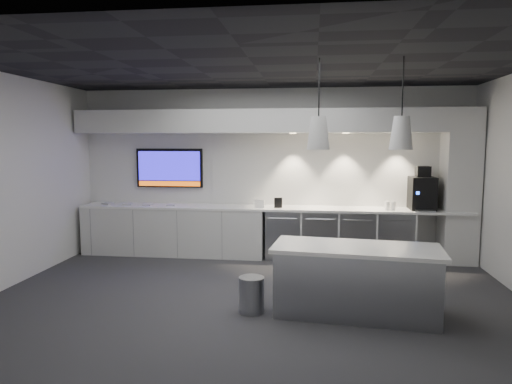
# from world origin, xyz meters

# --- Properties ---
(floor) EXTENTS (7.00, 7.00, 0.00)m
(floor) POSITION_xyz_m (0.00, 0.00, 0.00)
(floor) COLOR #303033
(floor) RESTS_ON ground
(ceiling) EXTENTS (7.00, 7.00, 0.00)m
(ceiling) POSITION_xyz_m (0.00, 0.00, 3.00)
(ceiling) COLOR black
(ceiling) RESTS_ON wall_back
(wall_back) EXTENTS (7.00, 0.00, 7.00)m
(wall_back) POSITION_xyz_m (0.00, 2.50, 1.50)
(wall_back) COLOR silver
(wall_back) RESTS_ON floor
(wall_front) EXTENTS (7.00, 0.00, 7.00)m
(wall_front) POSITION_xyz_m (0.00, -2.50, 1.50)
(wall_front) COLOR silver
(wall_front) RESTS_ON floor
(wall_left) EXTENTS (0.00, 7.00, 7.00)m
(wall_left) POSITION_xyz_m (-3.50, 0.00, 1.50)
(wall_left) COLOR silver
(wall_left) RESTS_ON floor
(back_counter) EXTENTS (6.80, 0.65, 0.04)m
(back_counter) POSITION_xyz_m (0.00, 2.17, 0.88)
(back_counter) COLOR white
(back_counter) RESTS_ON left_base_cabinets
(left_base_cabinets) EXTENTS (3.30, 0.63, 0.86)m
(left_base_cabinets) POSITION_xyz_m (-1.75, 2.17, 0.43)
(left_base_cabinets) COLOR silver
(left_base_cabinets) RESTS_ON floor
(fridge_unit_a) EXTENTS (0.60, 0.61, 0.85)m
(fridge_unit_a) POSITION_xyz_m (0.25, 2.17, 0.42)
(fridge_unit_a) COLOR gray
(fridge_unit_a) RESTS_ON floor
(fridge_unit_b) EXTENTS (0.60, 0.61, 0.85)m
(fridge_unit_b) POSITION_xyz_m (0.88, 2.17, 0.42)
(fridge_unit_b) COLOR gray
(fridge_unit_b) RESTS_ON floor
(fridge_unit_c) EXTENTS (0.60, 0.61, 0.85)m
(fridge_unit_c) POSITION_xyz_m (1.51, 2.17, 0.42)
(fridge_unit_c) COLOR gray
(fridge_unit_c) RESTS_ON floor
(fridge_unit_d) EXTENTS (0.60, 0.61, 0.85)m
(fridge_unit_d) POSITION_xyz_m (2.14, 2.17, 0.42)
(fridge_unit_d) COLOR gray
(fridge_unit_d) RESTS_ON floor
(backsplash) EXTENTS (4.60, 0.03, 1.30)m
(backsplash) POSITION_xyz_m (1.20, 2.48, 1.55)
(backsplash) COLOR silver
(backsplash) RESTS_ON wall_back
(soffit) EXTENTS (6.90, 0.60, 0.40)m
(soffit) POSITION_xyz_m (0.00, 2.20, 2.40)
(soffit) COLOR silver
(soffit) RESTS_ON wall_back
(column) EXTENTS (0.55, 0.55, 2.60)m
(column) POSITION_xyz_m (3.20, 2.20, 1.30)
(column) COLOR silver
(column) RESTS_ON floor
(wall_tv) EXTENTS (1.25, 0.07, 0.72)m
(wall_tv) POSITION_xyz_m (-1.90, 2.45, 1.56)
(wall_tv) COLOR black
(wall_tv) RESTS_ON wall_back
(island) EXTENTS (2.03, 1.04, 0.83)m
(island) POSITION_xyz_m (1.27, -0.41, 0.42)
(island) COLOR gray
(island) RESTS_ON floor
(bin) EXTENTS (0.41, 0.41, 0.43)m
(bin) POSITION_xyz_m (0.03, -0.49, 0.22)
(bin) COLOR gray
(bin) RESTS_ON floor
(coffee_machine) EXTENTS (0.41, 0.58, 0.74)m
(coffee_machine) POSITION_xyz_m (2.60, 2.20, 1.20)
(coffee_machine) COLOR black
(coffee_machine) RESTS_ON back_counter
(sign_black) EXTENTS (0.14, 0.06, 0.18)m
(sign_black) POSITION_xyz_m (0.16, 2.08, 0.99)
(sign_black) COLOR black
(sign_black) RESTS_ON back_counter
(sign_white) EXTENTS (0.18, 0.07, 0.14)m
(sign_white) POSITION_xyz_m (-0.17, 2.05, 0.97)
(sign_white) COLOR white
(sign_white) RESTS_ON back_counter
(cup_cluster) EXTENTS (0.17, 0.17, 0.14)m
(cup_cluster) POSITION_xyz_m (2.06, 2.10, 0.97)
(cup_cluster) COLOR white
(cup_cluster) RESTS_ON back_counter
(tray_a) EXTENTS (0.20, 0.20, 0.02)m
(tray_a) POSITION_xyz_m (-3.00, 2.16, 0.91)
(tray_a) COLOR #AEAEAE
(tray_a) RESTS_ON back_counter
(tray_b) EXTENTS (0.20, 0.20, 0.02)m
(tray_b) POSITION_xyz_m (-2.60, 2.11, 0.91)
(tray_b) COLOR #AEAEAE
(tray_b) RESTS_ON back_counter
(tray_c) EXTENTS (0.16, 0.16, 0.02)m
(tray_c) POSITION_xyz_m (-2.21, 2.10, 0.91)
(tray_c) COLOR #AEAEAE
(tray_c) RESTS_ON back_counter
(tray_d) EXTENTS (0.20, 0.20, 0.02)m
(tray_d) POSITION_xyz_m (-1.79, 2.11, 0.91)
(tray_d) COLOR #AEAEAE
(tray_d) RESTS_ON back_counter
(pendant_left) EXTENTS (0.27, 0.27, 1.08)m
(pendant_left) POSITION_xyz_m (0.80, -0.41, 2.15)
(pendant_left) COLOR silver
(pendant_left) RESTS_ON ceiling
(pendant_right) EXTENTS (0.27, 0.27, 1.08)m
(pendant_right) POSITION_xyz_m (1.73, -0.41, 2.15)
(pendant_right) COLOR silver
(pendant_right) RESTS_ON ceiling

